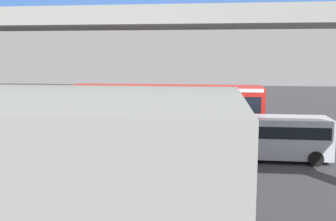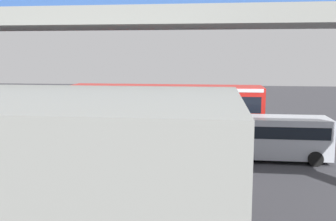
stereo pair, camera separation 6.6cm
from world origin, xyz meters
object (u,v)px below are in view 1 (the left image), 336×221
object	(u,v)px
city_bus	(165,107)
pedestrian	(219,115)
traffic_sign	(159,96)
parked_van	(277,135)
bicycle_orange	(296,143)

from	to	relation	value
city_bus	pedestrian	world-z (taller)	city_bus
pedestrian	traffic_sign	distance (m)	5.05
parked_van	bicycle_orange	size ratio (longest dim) A/B	2.71
city_bus	bicycle_orange	bearing A→B (deg)	163.85
pedestrian	traffic_sign	size ratio (longest dim) A/B	0.64
parked_van	bicycle_orange	bearing A→B (deg)	-122.14
city_bus	traffic_sign	distance (m)	5.90
city_bus	pedestrian	bearing A→B (deg)	-132.34
bicycle_orange	traffic_sign	world-z (taller)	traffic_sign
parked_van	pedestrian	bearing A→B (deg)	-71.19
city_bus	bicycle_orange	distance (m)	7.76
pedestrian	bicycle_orange	bearing A→B (deg)	125.08
parked_van	bicycle_orange	distance (m)	2.65
bicycle_orange	pedestrian	distance (m)	7.02
pedestrian	traffic_sign	bearing A→B (deg)	-26.13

